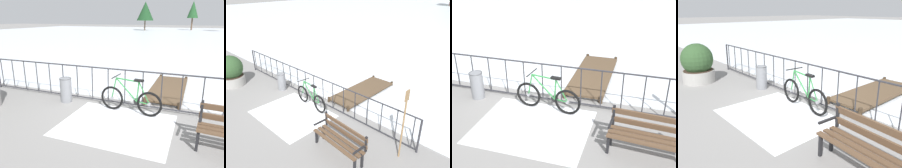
{
  "view_description": "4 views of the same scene",
  "coord_description": "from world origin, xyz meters",
  "views": [
    {
      "loc": [
        2.05,
        -5.53,
        2.41
      ],
      "look_at": [
        -0.09,
        -0.12,
        0.65
      ],
      "focal_mm": 34.85,
      "sensor_mm": 36.0,
      "label": 1
    },
    {
      "loc": [
        6.24,
        -4.93,
        4.28
      ],
      "look_at": [
        1.26,
        0.28,
        0.93
      ],
      "focal_mm": 35.84,
      "sensor_mm": 36.0,
      "label": 2
    },
    {
      "loc": [
        2.7,
        -6.23,
        3.8
      ],
      "look_at": [
        1.02,
        -0.63,
        0.9
      ],
      "focal_mm": 46.29,
      "sensor_mm": 36.0,
      "label": 3
    },
    {
      "loc": [
        4.54,
        -4.28,
        2.4
      ],
      "look_at": [
        0.46,
        -0.8,
        0.71
      ],
      "focal_mm": 37.72,
      "sensor_mm": 36.0,
      "label": 4
    }
  ],
  "objects": [
    {
      "name": "railing_fence",
      "position": [
        0.0,
        0.0,
        0.56
      ],
      "size": [
        9.06,
        0.06,
        1.07
      ],
      "color": "#2D2D33",
      "rests_on": "ground"
    },
    {
      "name": "snow_patch",
      "position": [
        0.45,
        -1.2,
        0.0
      ],
      "size": [
        2.58,
        2.06,
        0.01
      ],
      "primitive_type": "cube",
      "color": "white",
      "rests_on": "ground"
    },
    {
      "name": "wooden_dock",
      "position": [
        1.24,
        1.77,
        0.12
      ],
      "size": [
        1.1,
        3.03,
        0.2
      ],
      "color": "brown",
      "rests_on": "ground"
    },
    {
      "name": "trash_bin",
      "position": [
        -1.48,
        -0.33,
        0.37
      ],
      "size": [
        0.35,
        0.35,
        0.73
      ],
      "color": "gray",
      "rests_on": "ground"
    },
    {
      "name": "park_bench",
      "position": [
        2.99,
        -1.44,
        0.51
      ],
      "size": [
        1.63,
        0.6,
        0.89
      ],
      "color": "brown",
      "rests_on": "ground"
    },
    {
      "name": "ground_plane",
      "position": [
        0.0,
        0.0,
        0.0
      ],
      "size": [
        160.0,
        160.0,
        0.0
      ],
      "primitive_type": "plane",
      "color": "gray"
    },
    {
      "name": "bicycle_near_railing",
      "position": [
        0.54,
        -0.41,
        0.37
      ],
      "size": [
        1.71,
        0.52,
        0.97
      ],
      "color": "black",
      "rests_on": "ground"
    }
  ]
}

